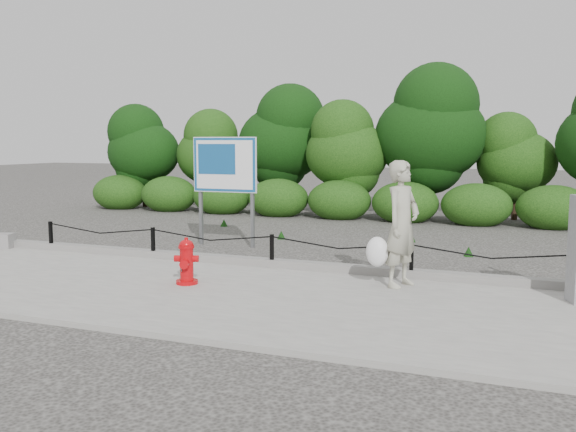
# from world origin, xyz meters

# --- Properties ---
(ground) EXTENTS (90.00, 90.00, 0.00)m
(ground) POSITION_xyz_m (0.00, 0.00, 0.00)
(ground) COLOR #2D2B28
(ground) RESTS_ON ground
(sidewalk) EXTENTS (14.00, 4.00, 0.08)m
(sidewalk) POSITION_xyz_m (0.00, -2.00, 0.04)
(sidewalk) COLOR gray
(sidewalk) RESTS_ON ground
(curb) EXTENTS (14.00, 0.22, 0.14)m
(curb) POSITION_xyz_m (0.00, 0.05, 0.15)
(curb) COLOR slate
(curb) RESTS_ON sidewalk
(chain_barrier) EXTENTS (10.06, 0.06, 0.60)m
(chain_barrier) POSITION_xyz_m (0.00, 0.00, 0.46)
(chain_barrier) COLOR black
(chain_barrier) RESTS_ON sidewalk
(treeline) EXTENTS (19.97, 3.46, 4.57)m
(treeline) POSITION_xyz_m (0.55, 8.95, 2.35)
(treeline) COLOR black
(treeline) RESTS_ON ground
(fire_hydrant) EXTENTS (0.44, 0.45, 0.75)m
(fire_hydrant) POSITION_xyz_m (-0.78, -1.68, 0.44)
(fire_hydrant) COLOR #BD070C
(fire_hydrant) RESTS_ON sidewalk
(pedestrian) EXTENTS (0.88, 0.84, 1.97)m
(pedestrian) POSITION_xyz_m (2.42, -0.62, 1.04)
(pedestrian) COLOR #A2A08B
(pedestrian) RESTS_ON sidewalk
(advertising_sign) EXTENTS (1.52, 0.14, 2.44)m
(advertising_sign) POSITION_xyz_m (-2.00, 2.13, 1.72)
(advertising_sign) COLOR slate
(advertising_sign) RESTS_ON ground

